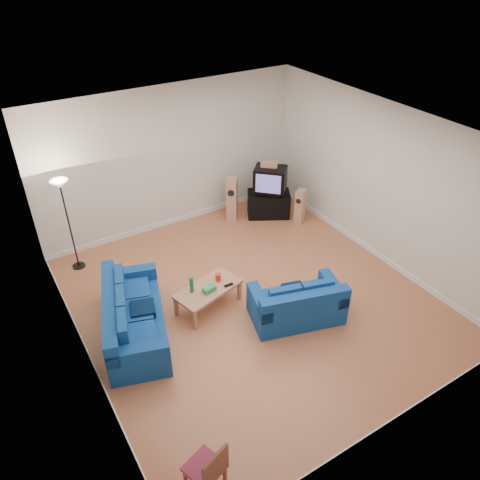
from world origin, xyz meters
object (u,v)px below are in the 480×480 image
sofa_three_seat (132,320)px  coffee_table (208,290)px  television (270,179)px  tv_stand (269,204)px  sofa_loveseat (297,306)px

sofa_three_seat → coffee_table: bearing=105.0°
coffee_table → television: 3.53m
tv_stand → coffee_table: bearing=-113.0°
tv_stand → sofa_loveseat: bearing=-87.1°
sofa_loveseat → coffee_table: (-1.17, 1.09, 0.08)m
sofa_three_seat → television: (4.19, 2.05, 0.67)m
sofa_three_seat → coffee_table: size_ratio=1.80×
sofa_three_seat → television: size_ratio=2.68×
sofa_loveseat → tv_stand: (1.61, 3.23, 0.00)m
sofa_loveseat → tv_stand: size_ratio=1.79×
sofa_loveseat → television: 3.63m
sofa_three_seat → television: bearing=133.2°
television → sofa_loveseat: bearing=-72.1°
sofa_loveseat → television: television is taller
coffee_table → television: television is taller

